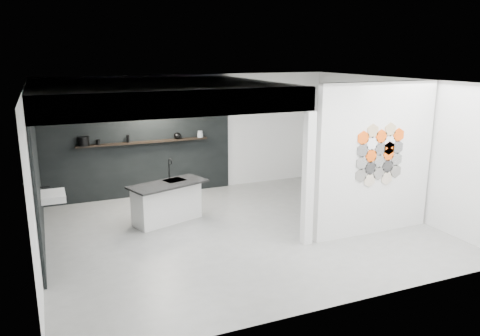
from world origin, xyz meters
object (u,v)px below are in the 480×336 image
kettle (177,136)px  wall_basin (53,196)px  kitchen_island (167,202)px  bottle_dark (128,139)px  partition_panel (375,160)px  glass_bowl (200,135)px  glass_vase (200,134)px  utensil_cup (98,142)px  stockpot (83,141)px

kettle → wall_basin: bearing=-165.4°
kitchen_island → bottle_dark: size_ratio=9.74×
partition_panel → glass_bowl: bearing=118.2°
partition_panel → bottle_dark: partition_panel is taller
partition_panel → glass_vase: 4.39m
wall_basin → bottle_dark: bearing=50.8°
bottle_dark → utensil_cup: size_ratio=1.58×
bottle_dark → wall_basin: bearing=-129.2°
partition_panel → kitchen_island: 4.07m
partition_panel → bottle_dark: size_ratio=16.38×
kitchen_island → bottle_dark: bearing=83.2°
wall_basin → utensil_cup: (1.03, 2.07, 0.52)m
kitchen_island → stockpot: stockpot is taller
partition_panel → kettle: size_ratio=15.65×
wall_basin → glass_vase: glass_vase is taller
partition_panel → kitchen_island: partition_panel is taller
stockpot → utensil_cup: stockpot is taller
stockpot → glass_bowl: size_ratio=1.80×
glass_vase → kitchen_island: bearing=-125.7°
kettle → utensil_cup: kettle is taller
partition_panel → kettle: partition_panel is taller
partition_panel → stockpot: size_ratio=11.37×
partition_panel → glass_vase: size_ratio=17.75×
kitchen_island → utensil_cup: utensil_cup is taller
utensil_cup → partition_panel: bearing=-41.1°
wall_basin → kitchen_island: bearing=6.6°
bottle_dark → utensil_cup: bottle_dark is taller
stockpot → glass_vase: (2.67, 0.00, -0.02)m
glass_bowl → wall_basin: bearing=-148.7°
stockpot → utensil_cup: (0.31, 0.00, -0.05)m
glass_bowl → glass_vase: (0.00, 0.00, 0.03)m
kitchen_island → stockpot: (-1.36, 1.82, 1.01)m
kitchen_island → kettle: bearing=48.6°
glass_bowl → glass_vase: 0.03m
partition_panel → glass_vase: partition_panel is taller
kitchen_island → wall_basin: bearing=167.5°
wall_basin → glass_bowl: 4.00m
stockpot → kitchen_island: bearing=-53.4°
stockpot → kettle: stockpot is taller
stockpot → bottle_dark: bearing=0.0°
glass_bowl → bottle_dark: (-1.71, 0.00, 0.04)m
kettle → glass_bowl: (0.56, 0.00, -0.03)m
kettle → bottle_dark: 1.15m
wall_basin → kitchen_island: 2.14m
glass_bowl → partition_panel: bearing=-61.8°
kettle → glass_vase: size_ratio=1.13×
kettle → glass_bowl: kettle is taller
stockpot → glass_bowl: stockpot is taller
glass_bowl → kettle: bearing=180.0°
wall_basin → glass_vase: (3.39, 2.07, 0.55)m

